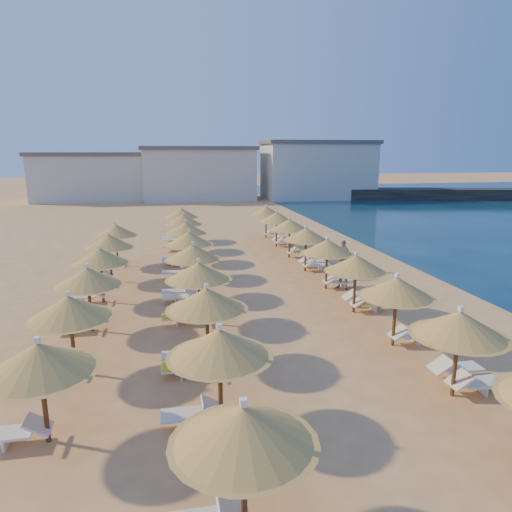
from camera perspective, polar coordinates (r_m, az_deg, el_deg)
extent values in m
plane|color=#E4A564|center=(20.44, 1.11, -6.09)|extent=(220.00, 220.00, 0.00)
cube|color=black|center=(68.46, 18.80, 7.35)|extent=(30.18, 10.06, 1.50)
cube|color=beige|center=(67.48, -19.75, 9.13)|extent=(15.00, 8.00, 6.00)
cube|color=#59514C|center=(67.38, -19.97, 11.88)|extent=(15.60, 8.48, 0.50)
cube|color=beige|center=(65.17, -7.16, 10.02)|extent=(15.00, 8.00, 6.80)
cube|color=#59514C|center=(65.09, -7.25, 13.23)|extent=(15.60, 8.48, 0.50)
cube|color=beige|center=(66.55, 7.69, 10.41)|extent=(15.00, 8.00, 7.60)
cube|color=#59514C|center=(66.50, 7.79, 13.90)|extent=(15.60, 8.48, 0.50)
cylinder|color=brown|center=(14.00, 23.65, -12.03)|extent=(0.12, 0.12, 2.04)
cone|color=#A67330|center=(13.59, 24.08, -7.72)|extent=(2.45, 2.45, 0.70)
cone|color=#A67330|center=(13.69, 23.97, -8.86)|extent=(2.64, 2.64, 0.12)
cube|color=white|center=(13.45, 24.25, -6.05)|extent=(0.12, 0.12, 0.14)
cylinder|color=brown|center=(16.70, 16.92, -7.41)|extent=(0.12, 0.12, 2.04)
cone|color=#A67330|center=(16.36, 17.18, -3.72)|extent=(2.45, 2.45, 0.70)
cone|color=#A67330|center=(16.44, 17.11, -4.68)|extent=(2.64, 2.64, 0.12)
cube|color=white|center=(16.25, 17.28, -2.30)|extent=(0.12, 0.12, 0.14)
cylinder|color=brown|center=(19.65, 12.22, -4.06)|extent=(0.12, 0.12, 2.04)
cone|color=#A67330|center=(19.35, 12.38, -0.88)|extent=(2.45, 2.45, 0.70)
cone|color=#A67330|center=(19.42, 12.34, -1.71)|extent=(2.64, 2.64, 0.12)
cube|color=white|center=(19.26, 12.44, 0.33)|extent=(0.12, 0.12, 0.14)
cylinder|color=brown|center=(22.73, 8.79, -1.58)|extent=(0.12, 0.12, 2.04)
cone|color=#A67330|center=(22.48, 8.89, 1.19)|extent=(2.45, 2.45, 0.70)
cone|color=#A67330|center=(22.54, 8.87, 0.47)|extent=(2.64, 2.64, 0.12)
cube|color=white|center=(22.40, 8.93, 2.24)|extent=(0.12, 0.12, 0.14)
cylinder|color=brown|center=(25.91, 6.21, 0.31)|extent=(0.12, 0.12, 2.04)
cone|color=#A67330|center=(25.69, 6.27, 2.75)|extent=(2.45, 2.45, 0.70)
cone|color=#A67330|center=(25.74, 6.25, 2.11)|extent=(2.64, 2.64, 0.12)
cube|color=white|center=(25.62, 6.29, 3.67)|extent=(0.12, 0.12, 0.14)
cylinder|color=brown|center=(29.16, 4.19, 1.77)|extent=(0.12, 0.12, 2.04)
cone|color=#A67330|center=(28.96, 4.22, 3.95)|extent=(2.45, 2.45, 0.70)
cone|color=#A67330|center=(29.01, 4.21, 3.39)|extent=(2.64, 2.64, 0.12)
cube|color=white|center=(28.90, 4.24, 4.77)|extent=(0.12, 0.12, 0.14)
cylinder|color=brown|center=(32.45, 2.57, 2.94)|extent=(0.12, 0.12, 2.04)
cone|color=#A67330|center=(32.27, 2.59, 4.90)|extent=(2.45, 2.45, 0.70)
cone|color=#A67330|center=(32.31, 2.59, 4.40)|extent=(2.64, 2.64, 0.12)
cube|color=white|center=(32.21, 2.60, 5.64)|extent=(0.12, 0.12, 0.14)
cylinder|color=brown|center=(35.77, 1.26, 3.90)|extent=(0.12, 0.12, 2.04)
cone|color=#A67330|center=(35.61, 1.26, 5.68)|extent=(2.45, 2.45, 0.70)
cone|color=#A67330|center=(35.64, 1.26, 5.22)|extent=(2.64, 2.64, 0.12)
cube|color=white|center=(35.55, 1.27, 6.35)|extent=(0.12, 0.12, 0.14)
cylinder|color=brown|center=(8.94, -1.52, -26.35)|extent=(0.12, 0.12, 2.04)
cone|color=#A67330|center=(8.27, -1.57, -20.34)|extent=(2.45, 2.45, 0.70)
cone|color=#A67330|center=(8.43, -1.55, -21.98)|extent=(2.64, 2.64, 0.12)
cube|color=white|center=(8.05, -1.59, -17.84)|extent=(0.12, 0.12, 0.14)
cylinder|color=brown|center=(11.79, -4.48, -15.76)|extent=(0.12, 0.12, 2.04)
cone|color=#A67330|center=(11.29, -4.58, -10.77)|extent=(2.45, 2.45, 0.70)
cone|color=#A67330|center=(11.41, -4.55, -12.10)|extent=(2.64, 2.64, 0.12)
cube|color=white|center=(11.13, -4.62, -8.80)|extent=(0.12, 0.12, 0.14)
cylinder|color=brown|center=(14.90, -6.09, -9.42)|extent=(0.12, 0.12, 2.04)
cone|color=#A67330|center=(14.51, -6.19, -5.32)|extent=(2.45, 2.45, 0.70)
cone|color=#A67330|center=(14.60, -6.17, -6.40)|extent=(2.64, 2.64, 0.12)
cube|color=white|center=(14.38, -6.23, -3.74)|extent=(0.12, 0.12, 0.14)
cylinder|color=brown|center=(18.13, -7.10, -5.30)|extent=(0.12, 0.12, 2.04)
cone|color=#A67330|center=(17.82, -7.20, -1.87)|extent=(2.45, 2.45, 0.70)
cone|color=#A67330|center=(17.89, -7.17, -2.77)|extent=(2.64, 2.64, 0.12)
cube|color=white|center=(17.71, -7.24, -0.56)|extent=(0.12, 0.12, 0.14)
cylinder|color=brown|center=(21.44, -7.79, -2.43)|extent=(0.12, 0.12, 2.04)
cone|color=#A67330|center=(21.17, -7.89, 0.49)|extent=(2.45, 2.45, 0.70)
cone|color=#A67330|center=(21.24, -7.86, -0.27)|extent=(2.64, 2.64, 0.12)
cube|color=white|center=(21.09, -7.92, 1.60)|extent=(0.12, 0.12, 0.14)
cylinder|color=brown|center=(24.79, -8.30, -0.34)|extent=(0.12, 0.12, 2.04)
cone|color=#A67330|center=(24.56, -8.38, 2.21)|extent=(2.45, 2.45, 0.70)
cone|color=#A67330|center=(24.61, -8.36, 1.55)|extent=(2.64, 2.64, 0.12)
cube|color=white|center=(24.48, -8.42, 3.17)|extent=(0.12, 0.12, 0.14)
cylinder|color=brown|center=(28.16, -8.68, 1.26)|extent=(0.12, 0.12, 2.04)
cone|color=#A67330|center=(27.96, -8.76, 3.50)|extent=(2.45, 2.45, 0.70)
cone|color=#A67330|center=(28.01, -8.74, 2.92)|extent=(2.64, 2.64, 0.12)
cube|color=white|center=(27.89, -8.79, 4.35)|extent=(0.12, 0.12, 0.14)
cylinder|color=brown|center=(31.55, -8.99, 2.51)|extent=(0.12, 0.12, 2.04)
cone|color=#A67330|center=(31.37, -9.06, 4.52)|extent=(2.45, 2.45, 0.70)
cone|color=#A67330|center=(31.42, -9.04, 4.00)|extent=(2.64, 2.64, 0.12)
cube|color=white|center=(31.31, -9.09, 5.28)|extent=(0.12, 0.12, 0.14)
cylinder|color=brown|center=(34.96, -9.23, 3.52)|extent=(0.12, 0.12, 2.04)
cone|color=#A67330|center=(34.80, -9.30, 5.34)|extent=(2.45, 2.45, 0.70)
cone|color=#A67330|center=(34.83, -9.28, 4.87)|extent=(2.64, 2.64, 0.12)
cube|color=white|center=(34.74, -9.32, 6.02)|extent=(0.12, 0.12, 0.14)
cylinder|color=brown|center=(12.10, -24.95, -16.23)|extent=(0.12, 0.12, 2.04)
cone|color=#A67330|center=(11.62, -25.48, -11.37)|extent=(2.45, 2.45, 0.70)
cone|color=#A67330|center=(11.73, -25.34, -12.66)|extent=(2.64, 2.64, 0.12)
cube|color=white|center=(11.46, -25.69, -9.45)|extent=(0.12, 0.12, 0.14)
cylinder|color=brown|center=(15.15, -21.94, -9.95)|extent=(0.12, 0.12, 2.04)
cone|color=#A67330|center=(14.76, -22.30, -5.93)|extent=(2.45, 2.45, 0.70)
cone|color=#A67330|center=(14.85, -22.21, -6.99)|extent=(2.64, 2.64, 0.12)
cube|color=white|center=(14.64, -22.44, -4.38)|extent=(0.12, 0.12, 0.14)
cylinder|color=brown|center=(18.34, -20.02, -5.80)|extent=(0.12, 0.12, 2.04)
cone|color=#A67330|center=(18.02, -20.29, -2.42)|extent=(2.45, 2.45, 0.70)
cone|color=#A67330|center=(18.10, -20.22, -3.31)|extent=(2.64, 2.64, 0.12)
cube|color=white|center=(17.92, -20.40, -1.13)|extent=(0.12, 0.12, 0.14)
cylinder|color=brown|center=(21.61, -18.70, -2.89)|extent=(0.12, 0.12, 2.04)
cone|color=#A67330|center=(21.35, -18.91, 0.01)|extent=(2.45, 2.45, 0.70)
cone|color=#A67330|center=(21.41, -18.86, -0.75)|extent=(2.64, 2.64, 0.12)
cube|color=white|center=(21.26, -19.00, 1.11)|extent=(0.12, 0.12, 0.14)
cylinder|color=brown|center=(24.94, -17.73, -0.75)|extent=(0.12, 0.12, 2.04)
cone|color=#A67330|center=(24.71, -17.91, 1.78)|extent=(2.45, 2.45, 0.70)
cone|color=#A67330|center=(24.76, -17.86, 1.12)|extent=(2.64, 2.64, 0.12)
cube|color=white|center=(24.63, -17.97, 2.73)|extent=(0.12, 0.12, 0.14)
cylinder|color=brown|center=(28.29, -16.99, 0.89)|extent=(0.12, 0.12, 2.04)
cone|color=#A67330|center=(28.09, -17.14, 3.12)|extent=(2.45, 2.45, 0.70)
cone|color=#A67330|center=(28.14, -17.10, 2.54)|extent=(2.64, 2.64, 0.12)
cube|color=white|center=(28.03, -17.20, 3.96)|extent=(0.12, 0.12, 0.14)
cube|color=silver|center=(9.28, -2.83, -29.16)|extent=(0.58, 0.62, 0.40)
cube|color=silver|center=(14.80, 26.35, -13.93)|extent=(1.18, 0.62, 0.06)
cube|color=silver|center=(14.87, 26.29, -14.48)|extent=(0.06, 0.56, 0.32)
cube|color=silver|center=(14.34, 24.09, -13.95)|extent=(0.58, 0.62, 0.40)
cube|color=silver|center=(15.44, 24.30, -12.58)|extent=(1.18, 0.62, 0.06)
cube|color=silver|center=(15.50, 24.25, -13.12)|extent=(0.06, 0.56, 0.32)
cube|color=silver|center=(15.00, 22.09, -12.54)|extent=(0.58, 0.62, 0.40)
cube|color=silver|center=(12.09, -8.90, -18.95)|extent=(1.18, 0.62, 0.06)
cube|color=silver|center=(12.17, -8.87, -19.59)|extent=(0.06, 0.56, 0.32)
cube|color=silver|center=(12.05, -5.38, -18.17)|extent=(0.58, 0.62, 0.40)
cube|color=silver|center=(17.38, 19.42, -9.26)|extent=(1.18, 0.62, 0.06)
cube|color=silver|center=(17.44, 19.38, -9.75)|extent=(0.06, 0.56, 0.32)
cube|color=silver|center=(16.99, 17.37, -9.12)|extent=(0.58, 0.62, 0.40)
cube|color=silver|center=(15.14, -9.49, -12.06)|extent=(1.18, 0.62, 0.06)
cube|color=silver|center=(15.21, -9.47, -12.60)|extent=(0.06, 0.56, 0.32)
cube|color=silver|center=(15.11, -6.77, -11.43)|extent=(0.58, 0.62, 0.40)
cube|color=silver|center=(14.33, -9.36, -13.57)|extent=(1.18, 0.62, 0.06)
cube|color=silver|center=(14.40, -9.34, -14.14)|extent=(0.06, 0.56, 0.32)
cube|color=silver|center=(14.29, -6.48, -12.91)|extent=(0.58, 0.62, 0.40)
cube|color=yellow|center=(14.30, -9.37, -13.37)|extent=(1.13, 0.57, 0.05)
cube|color=silver|center=(20.22, 14.48, -5.77)|extent=(1.18, 0.62, 0.06)
cube|color=silver|center=(20.27, 14.45, -6.20)|extent=(0.06, 0.56, 0.32)
cube|color=silver|center=(19.89, 12.65, -5.56)|extent=(0.58, 0.62, 0.40)
cube|color=yellow|center=(20.21, 14.49, -5.62)|extent=(1.13, 0.57, 0.05)
cube|color=silver|center=(20.99, 13.42, -5.01)|extent=(1.18, 0.62, 0.06)
cube|color=silver|center=(21.04, 13.40, -5.43)|extent=(0.06, 0.56, 0.32)
cube|color=silver|center=(20.67, 11.65, -4.80)|extent=(0.58, 0.62, 0.40)
cube|color=silver|center=(18.33, -9.87, -7.52)|extent=(1.18, 0.62, 0.06)
cube|color=silver|center=(18.39, -9.85, -7.98)|extent=(0.06, 0.56, 0.32)
cube|color=silver|center=(18.31, -7.65, -7.00)|extent=(0.58, 0.62, 0.40)
cube|color=yellow|center=(18.31, -9.87, -7.35)|extent=(1.13, 0.57, 0.05)
cube|color=silver|center=(23.23, 10.83, -3.13)|extent=(1.18, 0.62, 0.06)
cube|color=silver|center=(23.28, 10.81, -3.51)|extent=(0.06, 0.56, 0.32)
cube|color=silver|center=(22.94, 9.20, -2.91)|extent=(0.58, 0.62, 0.40)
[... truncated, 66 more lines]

